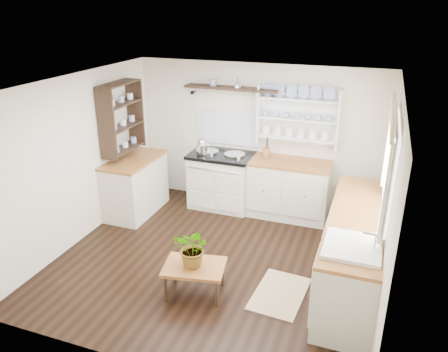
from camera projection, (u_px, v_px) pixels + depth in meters
The scene contains 19 objects.
floor at pixel (216, 260), 5.75m from camera, with size 4.00×3.80×0.01m, color black.
wall_back at pixel (257, 136), 6.97m from camera, with size 4.00×0.02×2.30m, color silver.
wall_right at pixel (388, 203), 4.69m from camera, with size 0.02×3.80×2.30m, color silver.
wall_left at pixel (78, 160), 5.95m from camera, with size 0.02×3.80×2.30m, color silver.
ceiling at pixel (214, 84), 4.88m from camera, with size 4.00×3.80×0.01m, color white.
window at pixel (389, 162), 4.68m from camera, with size 0.08×1.55×1.22m.
aga_cooker at pixel (221, 180), 7.10m from camera, with size 1.01×0.70×0.93m.
back_cabinets at pixel (288, 188), 6.78m from camera, with size 1.27×0.63×0.90m.
right_cabinets at pixel (353, 249), 5.13m from camera, with size 0.62×2.43×0.90m.
belfast_sink at pixel (351, 257), 4.35m from camera, with size 0.55×0.60×0.45m.
left_cabinets at pixel (135, 185), 6.90m from camera, with size 0.62×1.13×0.90m.
plate_rack at pixel (299, 116), 6.58m from camera, with size 1.20×0.22×0.90m.
high_shelf at pixel (232, 89), 6.71m from camera, with size 1.50×0.29×0.16m.
left_shelving at pixel (121, 117), 6.53m from camera, with size 0.28×0.80×1.05m, color black.
kettle at pixel (202, 146), 6.86m from camera, with size 0.19×0.19×0.23m, color silver, non-canonical shape.
utensil_crock at pixel (266, 152), 6.78m from camera, with size 0.12×0.12×0.14m, color #9A5E38.
center_table at pixel (194, 269), 4.98m from camera, with size 0.77×0.61×0.37m.
potted_plant at pixel (194, 248), 4.88m from camera, with size 0.41×0.36×0.46m, color #3F7233.
floor_rug at pixel (280, 294), 5.07m from camera, with size 0.55×0.85×0.02m, color #937755.
Camera 1 is at (1.77, -4.58, 3.18)m, focal length 35.00 mm.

